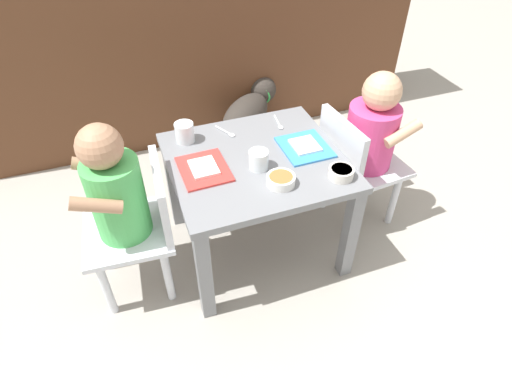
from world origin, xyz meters
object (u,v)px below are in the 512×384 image
object	(u,v)px
dog	(249,110)
water_cup_left	(259,161)
cereal_bowl_left_side	(341,172)
cereal_bowl_right_side	(281,180)
spoon_by_left_tray	(279,124)
seated_child_right	(369,136)
seated_child_left	(121,198)
spoon_by_right_tray	(227,132)
food_tray_left	(204,169)
dining_table	(256,176)
water_cup_right	(185,134)
food_tray_right	(305,147)

from	to	relation	value
dog	water_cup_left	distance (m)	0.81
water_cup_left	cereal_bowl_left_side	world-z (taller)	water_cup_left
cereal_bowl_right_side	spoon_by_left_tray	world-z (taller)	cereal_bowl_right_side
cereal_bowl_left_side	cereal_bowl_right_side	world-z (taller)	cereal_bowl_left_side
seated_child_right	cereal_bowl_left_side	distance (m)	0.31
seated_child_left	spoon_by_right_tray	world-z (taller)	seated_child_left
food_tray_left	cereal_bowl_right_side	world-z (taller)	cereal_bowl_right_side
dining_table	water_cup_right	world-z (taller)	water_cup_right
water_cup_left	spoon_by_left_tray	bearing A→B (deg)	53.67
dog	spoon_by_left_tray	bearing A→B (deg)	-96.88
food_tray_right	spoon_by_left_tray	xyz separation A→B (m)	(-0.03, 0.18, -0.00)
cereal_bowl_left_side	cereal_bowl_right_side	xyz separation A→B (m)	(-0.19, 0.03, -0.00)
spoon_by_left_tray	spoon_by_right_tray	world-z (taller)	same
dining_table	dog	xyz separation A→B (m)	(0.22, 0.69, -0.16)
seated_child_left	cereal_bowl_left_side	distance (m)	0.69
water_cup_left	water_cup_right	size ratio (longest dim) A/B	0.92
food_tray_left	spoon_by_left_tray	distance (m)	0.38
seated_child_left	seated_child_right	distance (m)	0.90
spoon_by_left_tray	food_tray_right	bearing A→B (deg)	-81.63
seated_child_right	water_cup_right	xyz separation A→B (m)	(-0.65, 0.17, 0.05)
water_cup_left	cereal_bowl_left_side	xyz separation A→B (m)	(0.23, -0.14, -0.01)
seated_child_left	dog	world-z (taller)	seated_child_left
cereal_bowl_right_side	spoon_by_left_tray	bearing A→B (deg)	68.57
food_tray_left	spoon_by_right_tray	world-z (taller)	food_tray_left
seated_child_right	cereal_bowl_right_side	xyz separation A→B (m)	(-0.42, -0.17, 0.04)
dog	food_tray_right	world-z (taller)	food_tray_right
cereal_bowl_right_side	dining_table	bearing A→B (deg)	100.33
dining_table	seated_child_left	size ratio (longest dim) A/B	0.87
food_tray_left	cereal_bowl_right_side	xyz separation A→B (m)	(0.21, -0.15, 0.01)
water_cup_right	cereal_bowl_left_side	xyz separation A→B (m)	(0.42, -0.37, -0.01)
seated_child_right	water_cup_left	distance (m)	0.47
seated_child_left	seated_child_right	xyz separation A→B (m)	(0.90, 0.05, -0.01)
food_tray_left	cereal_bowl_left_side	bearing A→B (deg)	-24.39
seated_child_right	food_tray_left	xyz separation A→B (m)	(-0.63, -0.02, 0.03)
food_tray_right	spoon_by_right_tray	xyz separation A→B (m)	(-0.23, 0.19, -0.00)
water_cup_left	cereal_bowl_left_side	size ratio (longest dim) A/B	0.80
dog	spoon_by_right_tray	world-z (taller)	spoon_by_right_tray
seated_child_left	dog	xyz separation A→B (m)	(0.67, 0.72, -0.22)
spoon_by_left_tray	cereal_bowl_right_side	bearing A→B (deg)	-111.43
seated_child_left	dog	size ratio (longest dim) A/B	1.66
dining_table	seated_child_left	bearing A→B (deg)	-176.25
dining_table	seated_child_right	bearing A→B (deg)	2.35
food_tray_right	cereal_bowl_right_side	size ratio (longest dim) A/B	1.98
water_cup_right	cereal_bowl_left_side	size ratio (longest dim) A/B	0.87
dining_table	dog	distance (m)	0.74
cereal_bowl_left_side	cereal_bowl_right_side	size ratio (longest dim) A/B	0.89
food_tray_left	seated_child_left	bearing A→B (deg)	-174.31
dining_table	food_tray_right	world-z (taller)	food_tray_right
spoon_by_right_tray	water_cup_right	bearing A→B (deg)	178.99
dining_table	seated_child_right	world-z (taller)	seated_child_right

